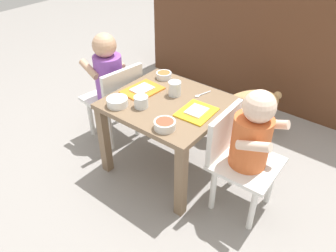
% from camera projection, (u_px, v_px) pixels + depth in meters
% --- Properties ---
extents(ground_plane, '(7.00, 7.00, 0.00)m').
position_uv_depth(ground_plane, '(168.00, 166.00, 1.86)').
color(ground_plane, gray).
extents(kitchen_cabinet_back, '(1.76, 0.37, 0.98)m').
position_uv_depth(kitchen_cabinet_back, '(267.00, 28.00, 2.30)').
color(kitchen_cabinet_back, '#56331E').
rests_on(kitchen_cabinet_back, ground).
extents(dining_table, '(0.56, 0.51, 0.42)m').
position_uv_depth(dining_table, '(168.00, 114.00, 1.66)').
color(dining_table, '#7A6047').
rests_on(dining_table, ground).
extents(seated_child_left, '(0.32, 0.32, 0.66)m').
position_uv_depth(seated_child_left, '(110.00, 78.00, 1.86)').
color(seated_child_left, white).
rests_on(seated_child_left, ground).
extents(seated_child_right, '(0.29, 0.29, 0.64)m').
position_uv_depth(seated_child_right, '(248.00, 140.00, 1.41)').
color(seated_child_right, white).
rests_on(seated_child_right, ground).
extents(dog, '(0.37, 0.44, 0.32)m').
position_uv_depth(dog, '(245.00, 105.00, 1.99)').
color(dog, tan).
rests_on(dog, ground).
extents(food_tray_left, '(0.16, 0.21, 0.02)m').
position_uv_depth(food_tray_left, '(143.00, 90.00, 1.70)').
color(food_tray_left, orange).
rests_on(food_tray_left, dining_table).
extents(food_tray_right, '(0.16, 0.18, 0.02)m').
position_uv_depth(food_tray_right, '(197.00, 111.00, 1.53)').
color(food_tray_right, gold).
rests_on(food_tray_right, dining_table).
extents(water_cup_left, '(0.07, 0.07, 0.06)m').
position_uv_depth(water_cup_left, '(141.00, 102.00, 1.56)').
color(water_cup_left, white).
rests_on(water_cup_left, dining_table).
extents(water_cup_right, '(0.06, 0.06, 0.07)m').
position_uv_depth(water_cup_right, '(175.00, 89.00, 1.65)').
color(water_cup_right, white).
rests_on(water_cup_right, dining_table).
extents(cereal_bowl_left_side, '(0.10, 0.10, 0.04)m').
position_uv_depth(cereal_bowl_left_side, '(117.00, 102.00, 1.57)').
color(cereal_bowl_left_side, white).
rests_on(cereal_bowl_left_side, dining_table).
extents(veggie_bowl_far, '(0.08, 0.08, 0.03)m').
position_uv_depth(veggie_bowl_far, '(164.00, 75.00, 1.81)').
color(veggie_bowl_far, white).
rests_on(veggie_bowl_far, dining_table).
extents(veggie_bowl_near, '(0.10, 0.10, 0.04)m').
position_uv_depth(veggie_bowl_near, '(165.00, 125.00, 1.42)').
color(veggie_bowl_near, silver).
rests_on(veggie_bowl_near, dining_table).
extents(spoon_by_left_tray, '(0.04, 0.10, 0.01)m').
position_uv_depth(spoon_by_left_tray, '(201.00, 95.00, 1.66)').
color(spoon_by_left_tray, silver).
rests_on(spoon_by_left_tray, dining_table).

